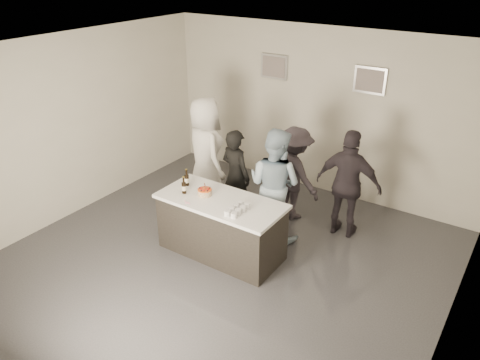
{
  "coord_description": "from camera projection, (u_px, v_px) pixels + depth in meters",
  "views": [
    {
      "loc": [
        3.33,
        -4.49,
        4.1
      ],
      "look_at": [
        0.0,
        0.5,
        1.15
      ],
      "focal_mm": 35.0,
      "sensor_mm": 36.0,
      "label": 1
    }
  ],
  "objects": [
    {
      "name": "floor",
      "position": [
        221.0,
        263.0,
        6.82
      ],
      "size": [
        6.0,
        6.0,
        0.0
      ],
      "primitive_type": "plane",
      "color": "#3D3D42",
      "rests_on": "ground"
    },
    {
      "name": "ceiling",
      "position": [
        216.0,
        55.0,
        5.49
      ],
      "size": [
        6.0,
        6.0,
        0.0
      ],
      "primitive_type": "plane",
      "rotation": [
        3.14,
        0.0,
        0.0
      ],
      "color": "white"
    },
    {
      "name": "wall_back",
      "position": [
        317.0,
        112.0,
        8.39
      ],
      "size": [
        6.0,
        0.04,
        3.0
      ],
      "primitive_type": "cube",
      "color": "beige",
      "rests_on": "ground"
    },
    {
      "name": "wall_front",
      "position": [
        8.0,
        295.0,
        3.92
      ],
      "size": [
        6.0,
        0.04,
        3.0
      ],
      "primitive_type": "cube",
      "color": "beige",
      "rests_on": "ground"
    },
    {
      "name": "wall_left",
      "position": [
        71.0,
        127.0,
        7.65
      ],
      "size": [
        0.04,
        6.0,
        3.0
      ],
      "primitive_type": "cube",
      "color": "beige",
      "rests_on": "ground"
    },
    {
      "name": "wall_right",
      "position": [
        462.0,
        241.0,
        4.66
      ],
      "size": [
        0.04,
        6.0,
        3.0
      ],
      "primitive_type": "cube",
      "color": "beige",
      "rests_on": "ground"
    },
    {
      "name": "picture_left",
      "position": [
        274.0,
        67.0,
        8.51
      ],
      "size": [
        0.54,
        0.04,
        0.44
      ],
      "primitive_type": "cube",
      "color": "#B2B2B7",
      "rests_on": "wall_back"
    },
    {
      "name": "picture_right",
      "position": [
        370.0,
        80.0,
        7.61
      ],
      "size": [
        0.54,
        0.04,
        0.44
      ],
      "primitive_type": "cube",
      "color": "#B2B2B7",
      "rests_on": "wall_back"
    },
    {
      "name": "bar_counter",
      "position": [
        221.0,
        227.0,
        6.87
      ],
      "size": [
        1.86,
        0.86,
        0.9
      ],
      "primitive_type": "cube",
      "color": "white",
      "rests_on": "ground"
    },
    {
      "name": "cake",
      "position": [
        205.0,
        193.0,
        6.79
      ],
      "size": [
        0.21,
        0.21,
        0.08
      ],
      "primitive_type": "cylinder",
      "color": "#E15517",
      "rests_on": "bar_counter"
    },
    {
      "name": "beer_bottle_a",
      "position": [
        187.0,
        178.0,
        7.03
      ],
      "size": [
        0.07,
        0.07,
        0.26
      ],
      "primitive_type": "cylinder",
      "color": "black",
      "rests_on": "bar_counter"
    },
    {
      "name": "beer_bottle_b",
      "position": [
        184.0,
        185.0,
        6.8
      ],
      "size": [
        0.07,
        0.07,
        0.26
      ],
      "primitive_type": "cylinder",
      "color": "black",
      "rests_on": "bar_counter"
    },
    {
      "name": "tumbler_cluster",
      "position": [
        237.0,
        209.0,
        6.35
      ],
      "size": [
        0.19,
        0.4,
        0.08
      ],
      "primitive_type": "cube",
      "color": "#C67812",
      "rests_on": "bar_counter"
    },
    {
      "name": "candles",
      "position": [
        185.0,
        202.0,
        6.6
      ],
      "size": [
        0.24,
        0.08,
        0.01
      ],
      "primitive_type": "cube",
      "color": "pink",
      "rests_on": "bar_counter"
    },
    {
      "name": "person_main_black",
      "position": [
        236.0,
        176.0,
        7.63
      ],
      "size": [
        0.64,
        0.49,
        1.59
      ],
      "primitive_type": "imported",
      "rotation": [
        0.0,
        0.0,
        2.94
      ],
      "color": "black",
      "rests_on": "ground"
    },
    {
      "name": "person_main_blue",
      "position": [
        274.0,
        184.0,
        7.12
      ],
      "size": [
        0.9,
        0.71,
        1.8
      ],
      "primitive_type": "imported",
      "rotation": [
        0.0,
        0.0,
        3.1
      ],
      "color": "#96B0C5",
      "rests_on": "ground"
    },
    {
      "name": "person_guest_left",
      "position": [
        206.0,
        152.0,
        8.08
      ],
      "size": [
        1.12,
        1.0,
        1.93
      ],
      "primitive_type": "imported",
      "rotation": [
        0.0,
        0.0,
        2.63
      ],
      "color": "white",
      "rests_on": "ground"
    },
    {
      "name": "person_guest_right",
      "position": [
        348.0,
        184.0,
        7.17
      ],
      "size": [
        1.05,
        0.48,
        1.75
      ],
      "primitive_type": "imported",
      "rotation": [
        0.0,
        0.0,
        3.2
      ],
      "color": "#2A252C",
      "rests_on": "ground"
    },
    {
      "name": "person_guest_back",
      "position": [
        294.0,
        174.0,
        7.69
      ],
      "size": [
        1.17,
        0.91,
        1.6
      ],
      "primitive_type": "imported",
      "rotation": [
        0.0,
        0.0,
        2.8
      ],
      "color": "#322C34",
      "rests_on": "ground"
    }
  ]
}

